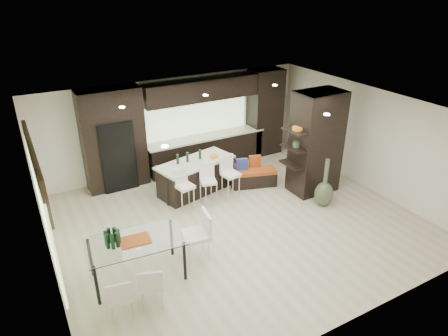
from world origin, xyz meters
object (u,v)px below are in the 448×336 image
kitchen_island (196,176)px  chair_near (152,286)px  dining_table (137,259)px  stool_right (231,182)px  bench (253,177)px  floor_vase (325,183)px  stool_mid (208,188)px  chair_far (120,298)px  chair_end (196,238)px  stool_left (185,194)px

kitchen_island → chair_near: size_ratio=2.63×
kitchen_island → dining_table: bearing=-147.0°
stool_right → dining_table: stool_right is taller
dining_table → chair_near: bearing=-85.1°
kitchen_island → bench: bearing=-31.1°
floor_vase → stool_mid: bearing=149.1°
floor_vase → dining_table: (-4.91, -0.36, -0.21)m
stool_mid → floor_vase: size_ratio=0.67×
stool_right → floor_vase: bearing=-47.1°
dining_table → chair_near: 0.78m
chair_far → chair_end: bearing=33.5°
stool_right → dining_table: (-3.07, -1.83, -0.03)m
stool_mid → chair_end: 2.21m
stool_mid → chair_near: stool_mid is taller
floor_vase → stool_right: bearing=141.4°
stool_mid → chair_near: 3.58m
stool_right → floor_vase: (1.84, -1.47, 0.18)m
kitchen_island → stool_mid: size_ratio=2.43×
kitchen_island → dining_table: (-2.43, -2.58, -0.01)m
stool_left → kitchen_island: bearing=38.1°
chair_near → chair_far: chair_near is taller
stool_mid → stool_left: bearing=-164.0°
stool_mid → chair_end: chair_end is taller
chair_near → chair_end: 1.45m
chair_far → chair_end: size_ratio=0.80×
floor_vase → dining_table: floor_vase is taller
stool_mid → chair_end: size_ratio=0.89×
floor_vase → dining_table: 4.92m
kitchen_island → stool_left: stool_left is taller
stool_mid → stool_right: (0.63, -0.01, 0.03)m
kitchen_island → bench: 1.60m
bench → dining_table: 4.47m
kitchen_island → floor_vase: size_ratio=1.64×
stool_mid → dining_table: size_ratio=0.49×
stool_mid → chair_near: size_ratio=1.08×
stool_mid → dining_table: (-2.43, -1.84, -0.00)m
stool_right → stool_mid: bearing=170.4°
stool_right → dining_table: size_ratio=0.52×
floor_vase → chair_far: (-5.45, -1.14, -0.25)m
kitchen_island → chair_far: (-2.98, -3.35, -0.05)m
kitchen_island → stool_mid: kitchen_island is taller
kitchen_island → chair_near: 4.15m
stool_mid → dining_table: bearing=-127.4°
bench → chair_near: bearing=-126.2°
stool_left → stool_mid: size_ratio=1.03×
stool_mid → dining_table: 3.05m
floor_vase → dining_table: bearing=-175.8°
dining_table → chair_end: (1.21, 0.00, 0.05)m
dining_table → stool_mid: bearing=42.1°
kitchen_island → bench: (1.51, -0.47, -0.19)m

